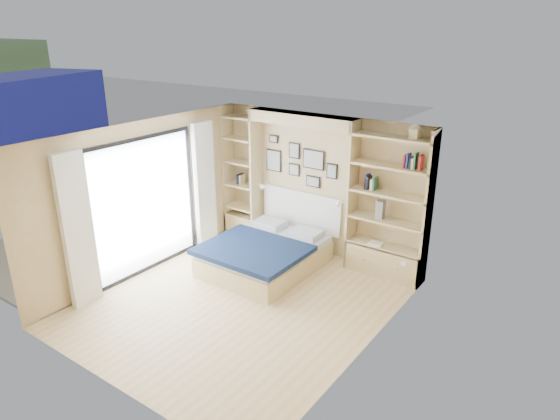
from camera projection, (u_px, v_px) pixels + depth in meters
The scene contains 9 objects.
ground at pixel (241, 303), 7.43m from camera, with size 4.50×4.50×0.00m, color beige.
room_shell at pixel (279, 202), 8.42m from camera, with size 4.50×4.50×4.50m.
bed at pixel (266, 253), 8.41m from camera, with size 1.64×2.12×1.07m.
photo_gallery at pixel (299, 162), 8.81m from camera, with size 1.48×0.02×0.82m.
reading_lamps at pixel (299, 194), 8.73m from camera, with size 1.92×0.12×0.15m.
shelf_decor at pixel (375, 174), 7.82m from camera, with size 3.53×0.23×2.03m.
deck at pixel (93, 245), 9.37m from camera, with size 3.20×4.00×0.05m, color #6E6451.
deck_chair at pixel (97, 229), 9.26m from camera, with size 0.65×0.78×0.68m.
shipping_container at pixel (14, 118), 15.14m from camera, with size 2.33×5.82×2.42m, color navy.
Camera 1 is at (4.21, -4.94, 3.91)m, focal length 32.00 mm.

